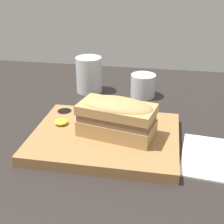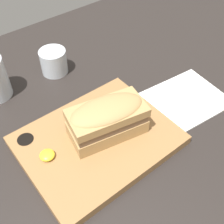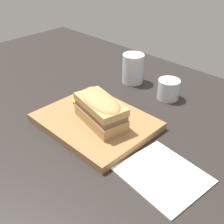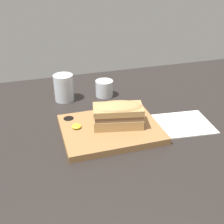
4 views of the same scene
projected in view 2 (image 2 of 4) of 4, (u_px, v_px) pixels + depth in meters
dining_table at (130, 129)px, 66.44cm from camera, size 195.68×112.72×2.00cm
serving_board at (97, 140)px, 61.53cm from camera, size 32.15×25.40×2.31cm
sandwich at (107, 118)px, 58.36cm from camera, size 17.47×11.22×8.48cm
mustard_dollop at (47, 155)px, 56.75cm from camera, size 3.12×3.12×1.25cm
wine_glass at (54, 63)px, 77.65cm from camera, size 7.34×7.34×6.74cm
napkin at (186, 99)px, 71.85cm from camera, size 20.33×18.07×0.40cm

